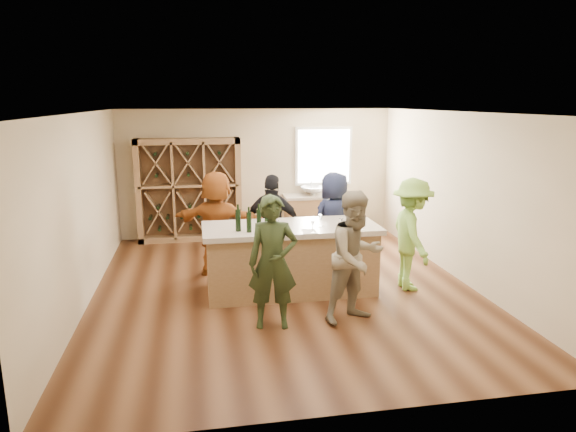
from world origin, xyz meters
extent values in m
cube|color=#55311B|center=(0.00, 0.00, -0.05)|extent=(6.00, 7.00, 0.10)
cube|color=white|center=(0.00, 0.00, 2.85)|extent=(6.00, 7.00, 0.10)
cube|color=beige|center=(0.00, 3.55, 1.40)|extent=(6.00, 0.10, 2.80)
cube|color=beige|center=(0.00, -3.55, 1.40)|extent=(6.00, 0.10, 2.80)
cube|color=beige|center=(-3.05, 0.00, 1.40)|extent=(0.10, 7.00, 2.80)
cube|color=beige|center=(3.05, 0.00, 1.40)|extent=(0.10, 7.00, 2.80)
cube|color=white|center=(1.50, 3.47, 1.75)|extent=(1.30, 0.06, 1.30)
cube|color=white|center=(1.50, 3.44, 1.75)|extent=(1.18, 0.01, 1.18)
cube|color=olive|center=(-1.50, 3.27, 1.10)|extent=(2.20, 0.45, 2.20)
cube|color=olive|center=(1.40, 3.20, 0.43)|extent=(1.60, 0.58, 0.86)
cube|color=#B8A997|center=(1.40, 3.20, 0.89)|extent=(1.70, 0.62, 0.06)
imported|color=silver|center=(1.20, 3.20, 1.01)|extent=(0.54, 0.54, 0.19)
cylinder|color=silver|center=(1.20, 3.38, 1.07)|extent=(0.02, 0.02, 0.30)
cube|color=olive|center=(0.08, -0.16, 0.50)|extent=(2.60, 1.00, 1.00)
cube|color=#B8A997|center=(0.08, -0.16, 1.04)|extent=(2.72, 1.12, 0.08)
cylinder|color=black|center=(-0.75, -0.36, 1.24)|extent=(0.09, 0.09, 0.33)
cylinder|color=black|center=(-0.60, -0.46, 1.23)|extent=(0.10, 0.10, 0.30)
cylinder|color=black|center=(-0.43, -0.23, 1.23)|extent=(0.09, 0.09, 0.29)
cylinder|color=black|center=(-0.32, -0.35, 1.24)|extent=(0.10, 0.10, 0.32)
cylinder|color=black|center=(-0.22, -0.31, 1.23)|extent=(0.08, 0.08, 0.30)
cone|color=white|center=(-0.21, -0.61, 1.18)|extent=(0.07, 0.07, 0.20)
cone|color=white|center=(0.32, -0.65, 1.17)|extent=(0.08, 0.08, 0.18)
cone|color=white|center=(0.76, -0.59, 1.17)|extent=(0.09, 0.09, 0.18)
cone|color=white|center=(0.51, -0.32, 1.18)|extent=(0.07, 0.07, 0.19)
cube|color=white|center=(-0.31, -0.52, 1.08)|extent=(0.22, 0.29, 0.00)
cube|color=white|center=(0.28, -0.58, 1.08)|extent=(0.22, 0.29, 0.00)
cube|color=white|center=(0.98, -0.54, 1.08)|extent=(0.29, 0.33, 0.00)
imported|color=#263319|center=(-0.39, -1.39, 0.90)|extent=(0.71, 0.56, 1.79)
imported|color=gray|center=(0.76, -1.39, 0.91)|extent=(1.00, 0.78, 1.82)
imported|color=#8CC64C|center=(2.00, -0.36, 0.90)|extent=(0.62, 1.20, 1.80)
imported|color=black|center=(-0.07, 0.72, 0.88)|extent=(1.15, 0.88, 1.76)
imported|color=#191E38|center=(1.03, 0.78, 0.88)|extent=(0.99, 0.80, 1.76)
imported|color=#994C19|center=(-1.01, 0.88, 0.91)|extent=(1.79, 1.23, 1.82)
camera|label=1|loc=(-1.33, -7.76, 2.98)|focal=32.00mm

